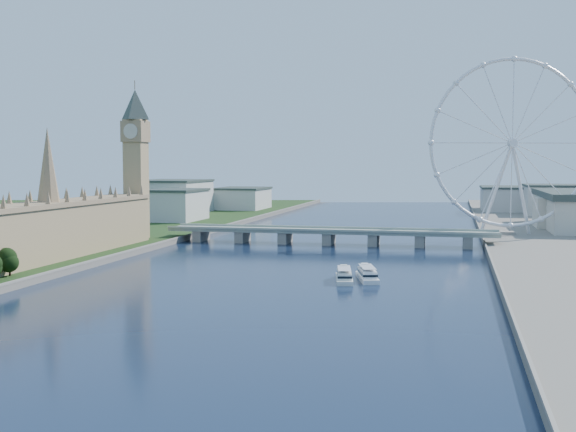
% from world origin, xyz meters
% --- Properties ---
extents(ground, '(2000.00, 2000.00, 0.00)m').
position_xyz_m(ground, '(0.00, 0.00, 0.00)').
color(ground, '#182645').
rests_on(ground, ground).
extents(parliament_range, '(24.00, 200.00, 70.00)m').
position_xyz_m(parliament_range, '(-128.00, 170.00, 18.48)').
color(parliament_range, tan).
rests_on(parliament_range, ground).
extents(big_ben, '(20.02, 20.02, 110.00)m').
position_xyz_m(big_ben, '(-128.00, 278.00, 66.57)').
color(big_ben, tan).
rests_on(big_ben, ground).
extents(westminster_bridge, '(220.00, 22.00, 9.50)m').
position_xyz_m(westminster_bridge, '(0.00, 300.00, 6.63)').
color(westminster_bridge, gray).
rests_on(westminster_bridge, ground).
extents(london_eye, '(113.60, 39.12, 124.30)m').
position_xyz_m(london_eye, '(119.98, 355.08, 67.52)').
color(london_eye, silver).
rests_on(london_eye, ground).
extents(county_hall, '(54.00, 144.00, 35.00)m').
position_xyz_m(county_hall, '(175.00, 430.00, 0.00)').
color(county_hall, beige).
rests_on(county_hall, ground).
extents(city_skyline, '(505.00, 280.00, 32.00)m').
position_xyz_m(city_skyline, '(39.22, 560.08, 16.96)').
color(city_skyline, beige).
rests_on(city_skyline, ground).
extents(tour_boat_near, '(12.82, 30.85, 6.62)m').
position_xyz_m(tour_boat_near, '(32.85, 150.67, 0.00)').
color(tour_boat_near, silver).
rests_on(tour_boat_near, ground).
extents(tour_boat_far, '(15.39, 31.83, 6.82)m').
position_xyz_m(tour_boat_far, '(42.69, 156.65, 0.00)').
color(tour_boat_far, white).
rests_on(tour_boat_far, ground).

